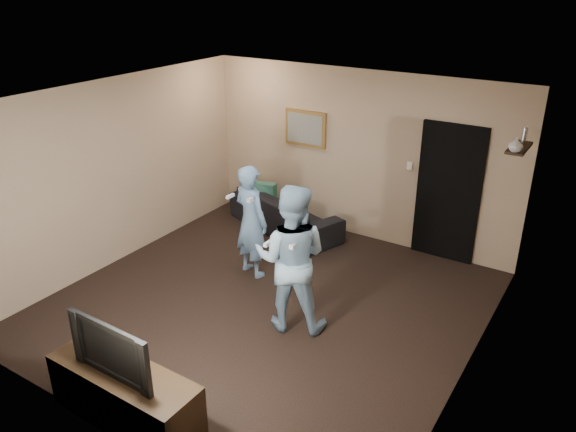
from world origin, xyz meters
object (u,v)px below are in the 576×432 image
Objects in this scene: television at (118,346)px; wii_player_left at (251,221)px; tv_console at (126,395)px; sofa at (284,212)px; wii_player_right at (291,258)px.

wii_player_left reaches higher than television.
wii_player_left reaches higher than tv_console.
sofa is 4.45m from tv_console.
sofa is 2.76m from wii_player_right.
wii_player_right is at bearing -34.48° from wii_player_left.
sofa is at bearing 104.07° from television.
television is (0.00, 0.00, 0.56)m from tv_console.
wii_player_right is at bearing 77.47° from television.
tv_console is at bearing -103.41° from wii_player_right.
wii_player_right reaches higher than television.
sofa is at bearing 105.33° from wii_player_left.
tv_console is (1.02, -4.34, -0.05)m from sofa.
sofa is 1.59m from wii_player_left.
tv_console is 1.60× the size of television.
wii_player_left reaches higher than sofa.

